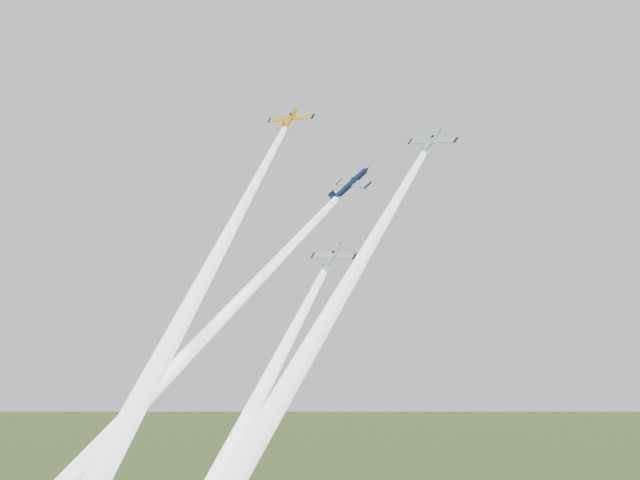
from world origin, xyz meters
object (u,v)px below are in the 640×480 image
Objects in this scene: plane_silver_right at (431,142)px; plane_navy at (350,185)px; plane_silver_low at (332,257)px; plane_yellow at (290,119)px.

plane_navy is at bearing -147.78° from plane_silver_right.
plane_silver_low is (-7.42, -14.28, -17.82)m from plane_silver_right.
plane_silver_low is at bearing -49.76° from plane_navy.
plane_silver_low is (19.38, -13.74, -26.03)m from plane_yellow.
plane_silver_right is at bearing 53.09° from plane_silver_low.
plane_silver_right is (26.80, 0.55, -8.21)m from plane_yellow.
plane_yellow is at bearing 178.46° from plane_silver_right.
plane_yellow is 0.97× the size of plane_navy.
plane_yellow is 1.05× the size of plane_silver_right.
plane_silver_right reaches higher than plane_silver_low.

